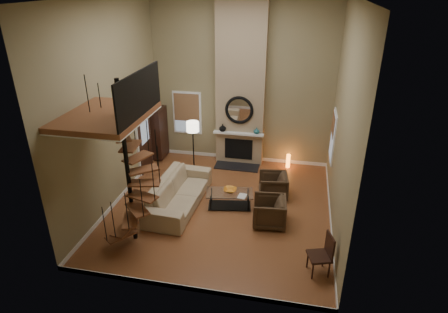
% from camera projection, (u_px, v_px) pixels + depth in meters
% --- Properties ---
extents(ground, '(6.00, 6.50, 0.01)m').
position_uv_depth(ground, '(221.00, 207.00, 10.83)').
color(ground, '#9E5D33').
rests_on(ground, ground).
extents(back_wall, '(6.00, 0.02, 5.50)m').
position_uv_depth(back_wall, '(242.00, 83.00, 12.53)').
color(back_wall, '#8E825B').
rests_on(back_wall, ground).
extents(front_wall, '(6.00, 0.02, 5.50)m').
position_uv_depth(front_wall, '(182.00, 174.00, 6.77)').
color(front_wall, '#8E825B').
rests_on(front_wall, ground).
extents(left_wall, '(0.02, 6.50, 5.50)m').
position_uv_depth(left_wall, '(111.00, 107.00, 10.20)').
color(left_wall, '#8E825B').
rests_on(left_wall, ground).
extents(right_wall, '(0.02, 6.50, 5.50)m').
position_uv_depth(right_wall, '(344.00, 123.00, 9.10)').
color(right_wall, '#8E825B').
rests_on(right_wall, ground).
extents(baseboard_back, '(6.00, 0.02, 0.12)m').
position_uv_depth(baseboard_back, '(240.00, 157.00, 13.67)').
color(baseboard_back, white).
rests_on(baseboard_back, ground).
extents(baseboard_front, '(6.00, 0.02, 0.12)m').
position_uv_depth(baseboard_front, '(188.00, 288.00, 7.93)').
color(baseboard_front, white).
rests_on(baseboard_front, ground).
extents(baseboard_left, '(0.02, 6.50, 0.12)m').
position_uv_depth(baseboard_left, '(123.00, 194.00, 11.35)').
color(baseboard_left, white).
rests_on(baseboard_left, ground).
extents(baseboard_right, '(0.02, 6.50, 0.12)m').
position_uv_depth(baseboard_right, '(330.00, 218.00, 10.25)').
color(baseboard_right, white).
rests_on(baseboard_right, ground).
extents(chimney_breast, '(1.60, 0.38, 5.50)m').
position_uv_depth(chimney_breast, '(241.00, 84.00, 12.36)').
color(chimney_breast, '#9C8465').
rests_on(chimney_breast, ground).
extents(hearth, '(1.50, 0.60, 0.04)m').
position_uv_depth(hearth, '(237.00, 167.00, 13.09)').
color(hearth, black).
rests_on(hearth, ground).
extents(firebox, '(0.95, 0.02, 0.72)m').
position_uv_depth(firebox, '(239.00, 149.00, 13.12)').
color(firebox, black).
rests_on(firebox, chimney_breast).
extents(mantel, '(1.70, 0.18, 0.06)m').
position_uv_depth(mantel, '(238.00, 134.00, 12.80)').
color(mantel, white).
rests_on(mantel, chimney_breast).
extents(mirror_frame, '(0.94, 0.10, 0.94)m').
position_uv_depth(mirror_frame, '(239.00, 110.00, 12.51)').
color(mirror_frame, black).
rests_on(mirror_frame, chimney_breast).
extents(mirror_disc, '(0.80, 0.01, 0.80)m').
position_uv_depth(mirror_disc, '(239.00, 110.00, 12.52)').
color(mirror_disc, white).
rests_on(mirror_disc, chimney_breast).
extents(vase_left, '(0.24, 0.24, 0.25)m').
position_uv_depth(vase_left, '(223.00, 128.00, 12.87)').
color(vase_left, black).
rests_on(vase_left, mantel).
extents(vase_right, '(0.20, 0.20, 0.21)m').
position_uv_depth(vase_right, '(257.00, 131.00, 12.67)').
color(vase_right, '#1C5963').
rests_on(vase_right, mantel).
extents(window_back, '(1.02, 0.06, 1.52)m').
position_uv_depth(window_back, '(187.00, 112.00, 13.34)').
color(window_back, white).
rests_on(window_back, back_wall).
extents(window_right, '(0.06, 1.02, 1.52)m').
position_uv_depth(window_right, '(333.00, 136.00, 11.36)').
color(window_right, white).
rests_on(window_right, right_wall).
extents(entry_door, '(0.10, 1.05, 2.16)m').
position_uv_depth(entry_door, '(144.00, 141.00, 12.52)').
color(entry_door, white).
rests_on(entry_door, ground).
extents(loft, '(1.70, 2.20, 1.09)m').
position_uv_depth(loft, '(110.00, 114.00, 8.23)').
color(loft, brown).
rests_on(loft, left_wall).
extents(spiral_stair, '(1.47, 1.47, 4.06)m').
position_uv_depth(spiral_stair, '(129.00, 174.00, 8.81)').
color(spiral_stair, black).
rests_on(spiral_stair, ground).
extents(hutch, '(0.37, 0.79, 1.77)m').
position_uv_depth(hutch, '(159.00, 133.00, 13.42)').
color(hutch, black).
rests_on(hutch, ground).
extents(sofa, '(1.24, 2.90, 0.83)m').
position_uv_depth(sofa, '(179.00, 192.00, 10.80)').
color(sofa, tan).
rests_on(sofa, ground).
extents(armchair_near, '(0.93, 0.92, 0.75)m').
position_uv_depth(armchair_near, '(276.00, 186.00, 11.21)').
color(armchair_near, '#402D1D').
rests_on(armchair_near, ground).
extents(armchair_far, '(0.92, 0.90, 0.77)m').
position_uv_depth(armchair_far, '(272.00, 212.00, 9.97)').
color(armchair_far, '#402D1D').
rests_on(armchair_far, ground).
extents(coffee_table, '(1.38, 0.86, 0.47)m').
position_uv_depth(coffee_table, '(230.00, 198.00, 10.75)').
color(coffee_table, silver).
rests_on(coffee_table, ground).
extents(bowl, '(0.37, 0.37, 0.09)m').
position_uv_depth(bowl, '(230.00, 190.00, 10.70)').
color(bowl, orange).
rests_on(bowl, coffee_table).
extents(book, '(0.26, 0.32, 0.03)m').
position_uv_depth(book, '(241.00, 196.00, 10.48)').
color(book, gray).
rests_on(book, coffee_table).
extents(floor_lamp, '(0.40, 0.40, 1.71)m').
position_uv_depth(floor_lamp, '(193.00, 131.00, 12.32)').
color(floor_lamp, black).
rests_on(floor_lamp, ground).
extents(accent_lamp, '(0.13, 0.13, 0.47)m').
position_uv_depth(accent_lamp, '(288.00, 161.00, 12.97)').
color(accent_lamp, orange).
rests_on(accent_lamp, ground).
extents(side_chair, '(0.58, 0.58, 0.98)m').
position_uv_depth(side_chair, '(324.00, 253.00, 8.23)').
color(side_chair, black).
rests_on(side_chair, ground).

